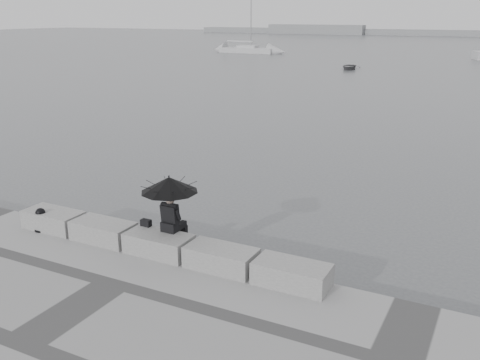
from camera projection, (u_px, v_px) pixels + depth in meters
The scene contains 12 objects.
ground at pixel (171, 265), 13.32m from camera, with size 360.00×360.00×0.00m, color #4F5254.
stone_block_far_left at pixel (54, 220), 14.20m from camera, with size 1.60×0.80×0.50m, color gray.
stone_block_left at pixel (103, 231), 13.46m from camera, with size 1.60×0.80×0.50m, color gray.
stone_block_centre at pixel (159, 244), 12.71m from camera, with size 1.60×0.80×0.50m, color gray.
stone_block_right at pixel (221, 258), 11.97m from camera, with size 1.60×0.80×0.50m, color gray.
stone_block_far_right at pixel (292, 274), 11.23m from camera, with size 1.60×0.80×0.50m, color gray.
seated_person at pixel (169, 190), 12.54m from camera, with size 1.37×1.37×1.39m.
bag at pixel (146, 223), 13.11m from camera, with size 0.26×0.15×0.17m, color black.
mooring_bollard at pixel (41, 221), 14.08m from camera, with size 0.40×0.40×0.63m.
distant_landmass at pixel (462, 33), 147.83m from camera, with size 180.00×8.00×2.80m.
sailboat_left at pixel (248, 50), 85.33m from camera, with size 9.11×2.44×12.90m.
dinghy at pixel (349, 67), 60.13m from camera, with size 3.35×1.42×0.57m, color slate.
Camera 1 is at (7.06, -9.96, 5.99)m, focal length 40.00 mm.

